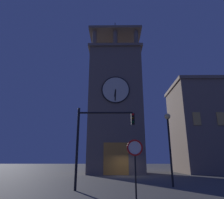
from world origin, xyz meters
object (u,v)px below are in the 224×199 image
Objects in this scene: street_lamp at (169,134)px; no_horn_sign at (135,152)px; traffic_signal_near at (98,132)px; clocktower at (115,107)px.

street_lamp is 6.04m from no_horn_sign.
traffic_signal_near is at bearing 20.37° from street_lamp.
traffic_signal_near is 5.46m from street_lamp.
street_lamp is at bearing 104.02° from clocktower.
street_lamp reaches higher than no_horn_sign.
clocktower is 4.89× the size of street_lamp.
clocktower is 9.28× the size of no_horn_sign.
traffic_signal_near is 3.98m from no_horn_sign.
clocktower reaches higher than no_horn_sign.
traffic_signal_near is (1.29, 17.23, -6.26)m from clocktower.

